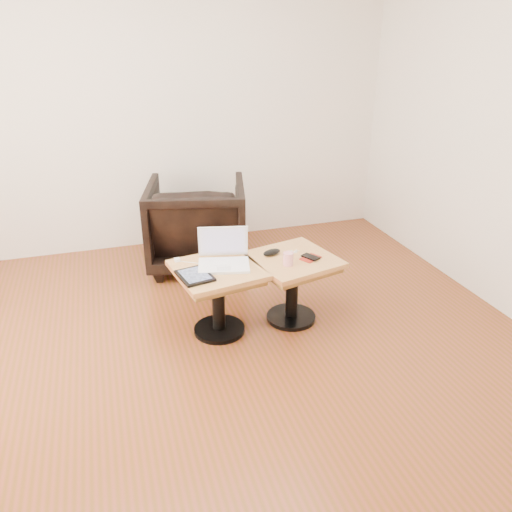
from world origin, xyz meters
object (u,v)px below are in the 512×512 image
object	(u,v)px
side_table_left	(218,284)
striped_cup	(288,259)
laptop	(224,257)
side_table_right	(293,273)
armchair	(197,224)

from	to	relation	value
side_table_left	striped_cup	size ratio (longest dim) A/B	7.11
side_table_left	laptop	bearing A→B (deg)	29.28
side_table_left	side_table_right	size ratio (longest dim) A/B	0.96
laptop	armchair	distance (m)	1.13
side_table_left	laptop	size ratio (longest dim) A/B	1.61
striped_cup	armchair	world-z (taller)	armchair
side_table_right	striped_cup	xyz separation A→B (m)	(-0.08, -0.10, 0.17)
striped_cup	armchair	size ratio (longest dim) A/B	0.10
side_table_left	striped_cup	xyz separation A→B (m)	(0.48, -0.10, 0.17)
side_table_left	striped_cup	distance (m)	0.52
laptop	armchair	size ratio (longest dim) A/B	0.46
laptop	armchair	world-z (taller)	armchair
side_table_left	laptop	world-z (taller)	laptop
striped_cup	laptop	bearing A→B (deg)	160.52
striped_cup	side_table_right	bearing A→B (deg)	52.78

